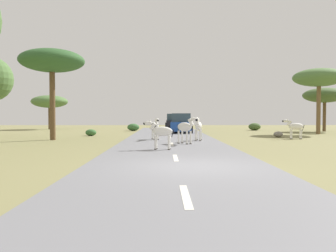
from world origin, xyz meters
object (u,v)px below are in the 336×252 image
zebra_1 (186,127)px  tree_4 (52,62)px  bush_3 (255,127)px  zebra_3 (198,126)px  zebra_2 (295,127)px  tree_1 (325,95)px  tree_6 (319,78)px  bush_0 (133,127)px  car_1 (182,124)px  tree_5 (50,102)px  car_0 (174,122)px  bush_2 (91,133)px  zebra_4 (161,132)px  zebra_0 (155,126)px  rock_1 (278,134)px

zebra_1 → tree_4: 10.21m
zebra_1 → bush_3: zebra_1 is taller
zebra_3 → zebra_2: bearing=-152.2°
tree_1 → bush_3: bearing=158.5°
tree_6 → bush_0: size_ratio=4.52×
car_1 → tree_5: bearing=153.9°
car_0 → bush_2: (-6.93, -12.64, -0.59)m
tree_6 → zebra_3: bearing=-144.2°
zebra_4 → tree_1: size_ratio=0.33×
zebra_3 → bush_0: zebra_3 is taller
tree_5 → bush_3: (22.88, -2.93, -2.78)m
zebra_0 → tree_5: tree_5 is taller
tree_6 → rock_1: 7.83m
zebra_0 → bush_3: 17.76m
zebra_0 → tree_4: size_ratio=0.26×
tree_5 → bush_2: 14.82m
tree_5 → rock_1: size_ratio=5.97×
zebra_1 → tree_6: bearing=-177.4°
tree_4 → zebra_4: bearing=-43.5°
zebra_2 → car_0: bearing=29.0°
zebra_3 → car_1: 9.79m
zebra_4 → bush_0: 20.02m
tree_6 → bush_0: tree_6 is taller
zebra_0 → bush_3: (10.27, 14.48, -0.52)m
tree_6 → bush_2: (-19.01, -2.15, -4.54)m
zebra_4 → bush_2: 12.61m
car_0 → tree_5: size_ratio=1.06×
tree_1 → bush_3: 7.54m
bush_0 → rock_1: size_ratio=1.81×
bush_2 → rock_1: bearing=-7.9°
zebra_3 → tree_4: size_ratio=0.27×
zebra_2 → zebra_0: bearing=100.0°
tree_4 → bush_0: tree_4 is taller
tree_4 → bush_2: 6.78m
bush_0 → rock_1: (11.60, -10.49, -0.15)m
zebra_0 → tree_1: bearing=-156.8°
tree_5 → bush_2: size_ratio=4.76×
zebra_4 → tree_4: 10.77m
zebra_1 → tree_1: tree_1 is taller
zebra_3 → rock_1: zebra_3 is taller
zebra_0 → car_1: 9.07m
car_0 → bush_2: 14.42m
zebra_0 → zebra_4: size_ratio=1.05×
zebra_1 → zebra_3: 2.57m
zebra_3 → bush_0: size_ratio=1.29×
zebra_2 → bush_0: (-12.10, 12.38, -0.47)m
zebra_2 → car_0: (-7.75, 16.50, 0.01)m
zebra_1 → rock_1: size_ratio=2.24×
rock_1 → tree_1: bearing=49.8°
tree_4 → bush_3: 22.59m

